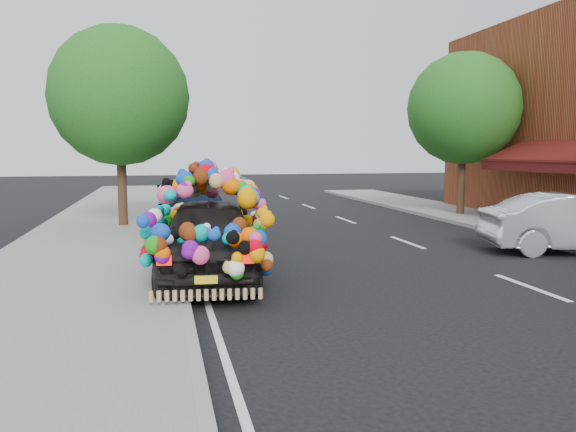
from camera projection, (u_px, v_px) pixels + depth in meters
name	position (u px, v px, depth m)	size (l,w,h in m)	color
ground	(333.00, 299.00, 9.02)	(100.00, 100.00, 0.00)	black
sidewalk	(47.00, 313.00, 8.05)	(4.00, 60.00, 0.12)	gray
kerb	(185.00, 304.00, 8.49)	(0.15, 60.00, 0.13)	gray
lane_markings	(530.00, 287.00, 9.82)	(6.00, 50.00, 0.01)	silver
tree_near_sidewalk	(119.00, 96.00, 16.91)	(4.20, 4.20, 6.13)	#332114
tree_far_b	(464.00, 109.00, 20.03)	(4.00, 4.00, 5.90)	#332114
plush_art_car	(209.00, 220.00, 10.42)	(2.63, 4.83, 2.16)	black
navy_sedan	(193.00, 213.00, 15.26)	(1.97, 4.84, 1.41)	black
silver_hatchback	(576.00, 223.00, 13.11)	(1.47, 4.22, 1.39)	#AEAFB6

